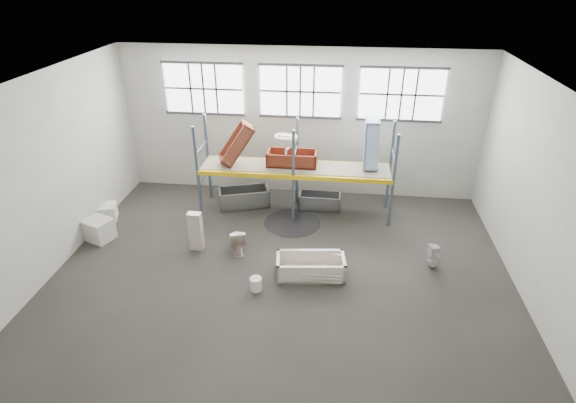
# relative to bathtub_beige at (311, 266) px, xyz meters

# --- Properties ---
(floor) EXTENTS (12.00, 10.00, 0.10)m
(floor) POSITION_rel_bathtub_beige_xyz_m (-0.76, -0.11, -0.31)
(floor) COLOR #403D36
(floor) RESTS_ON ground
(ceiling) EXTENTS (12.00, 10.00, 0.10)m
(ceiling) POSITION_rel_bathtub_beige_xyz_m (-0.76, -0.11, 4.79)
(ceiling) COLOR silver
(ceiling) RESTS_ON ground
(wall_back) EXTENTS (12.00, 0.10, 5.00)m
(wall_back) POSITION_rel_bathtub_beige_xyz_m (-0.76, 4.94, 2.24)
(wall_back) COLOR #AFAEA2
(wall_back) RESTS_ON ground
(wall_front) EXTENTS (12.00, 0.10, 5.00)m
(wall_front) POSITION_rel_bathtub_beige_xyz_m (-0.76, -5.16, 2.24)
(wall_front) COLOR #B7B7AA
(wall_front) RESTS_ON ground
(wall_left) EXTENTS (0.10, 10.00, 5.00)m
(wall_left) POSITION_rel_bathtub_beige_xyz_m (-6.81, -0.11, 2.24)
(wall_left) COLOR #9E9E93
(wall_left) RESTS_ON ground
(wall_right) EXTENTS (0.10, 10.00, 5.00)m
(wall_right) POSITION_rel_bathtub_beige_xyz_m (5.29, -0.11, 2.24)
(wall_right) COLOR #A3A297
(wall_right) RESTS_ON ground
(window_left) EXTENTS (2.60, 0.04, 1.60)m
(window_left) POSITION_rel_bathtub_beige_xyz_m (-3.96, 4.83, 3.34)
(window_left) COLOR white
(window_left) RESTS_ON wall_back
(window_mid) EXTENTS (2.60, 0.04, 1.60)m
(window_mid) POSITION_rel_bathtub_beige_xyz_m (-0.76, 4.83, 3.34)
(window_mid) COLOR white
(window_mid) RESTS_ON wall_back
(window_right) EXTENTS (2.60, 0.04, 1.60)m
(window_right) POSITION_rel_bathtub_beige_xyz_m (2.44, 4.83, 3.34)
(window_right) COLOR white
(window_right) RESTS_ON wall_back
(rack_upright_la) EXTENTS (0.08, 0.08, 3.00)m
(rack_upright_la) POSITION_rel_bathtub_beige_xyz_m (-3.76, 2.79, 1.24)
(rack_upright_la) COLOR slate
(rack_upright_la) RESTS_ON floor
(rack_upright_lb) EXTENTS (0.08, 0.08, 3.00)m
(rack_upright_lb) POSITION_rel_bathtub_beige_xyz_m (-3.76, 3.99, 1.24)
(rack_upright_lb) COLOR slate
(rack_upright_lb) RESTS_ON floor
(rack_upright_ma) EXTENTS (0.08, 0.08, 3.00)m
(rack_upright_ma) POSITION_rel_bathtub_beige_xyz_m (-0.76, 2.79, 1.24)
(rack_upright_ma) COLOR slate
(rack_upright_ma) RESTS_ON floor
(rack_upright_mb) EXTENTS (0.08, 0.08, 3.00)m
(rack_upright_mb) POSITION_rel_bathtub_beige_xyz_m (-0.76, 3.99, 1.24)
(rack_upright_mb) COLOR slate
(rack_upright_mb) RESTS_ON floor
(rack_upright_ra) EXTENTS (0.08, 0.08, 3.00)m
(rack_upright_ra) POSITION_rel_bathtub_beige_xyz_m (2.24, 2.79, 1.24)
(rack_upright_ra) COLOR slate
(rack_upright_ra) RESTS_ON floor
(rack_upright_rb) EXTENTS (0.08, 0.08, 3.00)m
(rack_upright_rb) POSITION_rel_bathtub_beige_xyz_m (2.24, 3.99, 1.24)
(rack_upright_rb) COLOR slate
(rack_upright_rb) RESTS_ON floor
(rack_beam_front) EXTENTS (6.00, 0.10, 0.14)m
(rack_beam_front) POSITION_rel_bathtub_beige_xyz_m (-0.76, 2.79, 1.24)
(rack_beam_front) COLOR yellow
(rack_beam_front) RESTS_ON floor
(rack_beam_back) EXTENTS (6.00, 0.10, 0.14)m
(rack_beam_back) POSITION_rel_bathtub_beige_xyz_m (-0.76, 3.99, 1.24)
(rack_beam_back) COLOR yellow
(rack_beam_back) RESTS_ON floor
(shelf_deck) EXTENTS (5.90, 1.10, 0.03)m
(shelf_deck) POSITION_rel_bathtub_beige_xyz_m (-0.76, 3.39, 1.32)
(shelf_deck) COLOR gray
(shelf_deck) RESTS_ON floor
(wet_patch) EXTENTS (1.80, 1.80, 0.00)m
(wet_patch) POSITION_rel_bathtub_beige_xyz_m (-0.76, 2.59, -0.26)
(wet_patch) COLOR black
(wet_patch) RESTS_ON floor
(bathtub_beige) EXTENTS (1.87, 1.04, 0.52)m
(bathtub_beige) POSITION_rel_bathtub_beige_xyz_m (0.00, 0.00, 0.00)
(bathtub_beige) COLOR beige
(bathtub_beige) RESTS_ON floor
(cistern_spare) EXTENTS (0.43, 0.27, 0.38)m
(cistern_spare) POSITION_rel_bathtub_beige_xyz_m (0.60, 0.41, 0.02)
(cistern_spare) COLOR beige
(cistern_spare) RESTS_ON bathtub_beige
(sink_in_tub) EXTENTS (0.44, 0.44, 0.14)m
(sink_in_tub) POSITION_rel_bathtub_beige_xyz_m (-0.31, 0.53, -0.10)
(sink_in_tub) COLOR beige
(sink_in_tub) RESTS_ON bathtub_beige
(toilet_beige) EXTENTS (0.65, 0.86, 0.78)m
(toilet_beige) POSITION_rel_bathtub_beige_xyz_m (-2.14, 0.84, 0.13)
(toilet_beige) COLOR beige
(toilet_beige) RESTS_ON floor
(cistern_tall) EXTENTS (0.38, 0.25, 1.16)m
(cistern_tall) POSITION_rel_bathtub_beige_xyz_m (-3.32, 0.84, 0.32)
(cistern_tall) COLOR #C3ADA4
(cistern_tall) RESTS_ON floor
(toilet_white) EXTENTS (0.42, 0.42, 0.72)m
(toilet_white) POSITION_rel_bathtub_beige_xyz_m (3.25, 0.70, 0.10)
(toilet_white) COLOR silver
(toilet_white) RESTS_ON floor
(steel_tub_left) EXTENTS (1.80, 1.24, 0.60)m
(steel_tub_left) POSITION_rel_bathtub_beige_xyz_m (-2.50, 3.57, 0.04)
(steel_tub_left) COLOR #A2A6A9
(steel_tub_left) RESTS_ON floor
(steel_tub_right) EXTENTS (1.38, 0.66, 0.50)m
(steel_tub_right) POSITION_rel_bathtub_beige_xyz_m (0.03, 3.70, -0.01)
(steel_tub_right) COLOR #A4A6AD
(steel_tub_right) RESTS_ON floor
(rust_tub_flat) EXTENTS (1.57, 0.74, 0.44)m
(rust_tub_flat) POSITION_rel_bathtub_beige_xyz_m (-0.88, 3.51, 1.56)
(rust_tub_flat) COLOR brown
(rust_tub_flat) RESTS_ON shelf_deck
(rust_tub_tilted) EXTENTS (1.29, 1.00, 1.39)m
(rust_tub_tilted) POSITION_rel_bathtub_beige_xyz_m (-2.61, 3.36, 2.03)
(rust_tub_tilted) COLOR brown
(rust_tub_tilted) RESTS_ON shelf_deck
(sink_on_shelf) EXTENTS (0.80, 0.68, 0.63)m
(sink_on_shelf) POSITION_rel_bathtub_beige_xyz_m (-1.03, 3.19, 1.83)
(sink_on_shelf) COLOR silver
(sink_on_shelf) RESTS_ON rust_tub_flat
(blue_tub_upright) EXTENTS (0.50, 0.72, 1.53)m
(blue_tub_upright) POSITION_rel_bathtub_beige_xyz_m (1.55, 3.55, 2.13)
(blue_tub_upright) COLOR #A1C1F2
(blue_tub_upright) RESTS_ON shelf_deck
(bucket) EXTENTS (0.39, 0.39, 0.35)m
(bucket) POSITION_rel_bathtub_beige_xyz_m (-1.32, -0.78, -0.09)
(bucket) COLOR white
(bucket) RESTS_ON floor
(carton_near) EXTENTS (0.93, 0.87, 0.65)m
(carton_near) POSITION_rel_bathtub_beige_xyz_m (-6.35, 1.01, 0.06)
(carton_near) COLOR silver
(carton_near) RESTS_ON floor
(carton_far) EXTENTS (0.78, 0.78, 0.51)m
(carton_far) POSITION_rel_bathtub_beige_xyz_m (-6.68, 2.13, -0.01)
(carton_far) COLOR white
(carton_far) RESTS_ON floor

